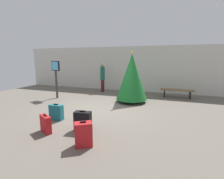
{
  "coord_description": "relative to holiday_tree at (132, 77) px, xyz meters",
  "views": [
    {
      "loc": [
        2.91,
        -6.42,
        2.17
      ],
      "look_at": [
        0.56,
        0.1,
        0.9
      ],
      "focal_mm": 26.71,
      "sensor_mm": 36.0,
      "label": 1
    }
  ],
  "objects": [
    {
      "name": "suitcase_1",
      "position": [
        -1.97,
        -3.4,
        -1.02
      ],
      "size": [
        0.5,
        0.23,
        0.59
      ],
      "color": "#19606B",
      "rests_on": "ground_plane"
    },
    {
      "name": "suitcase_3",
      "position": [
        -0.6,
        -3.9,
        -0.99
      ],
      "size": [
        0.53,
        0.31,
        0.64
      ],
      "color": "black",
      "rests_on": "ground_plane"
    },
    {
      "name": "suitcase_0",
      "position": [
        -1.59,
        -4.38,
        -1.04
      ],
      "size": [
        0.52,
        0.4,
        0.55
      ],
      "color": "#B2191E",
      "rests_on": "ground_plane"
    },
    {
      "name": "suitcase_2",
      "position": [
        -0.11,
        -4.72,
        -0.98
      ],
      "size": [
        0.51,
        0.47,
        0.66
      ],
      "color": "#B2191E",
      "rests_on": "ground_plane"
    },
    {
      "name": "waiting_bench",
      "position": [
        2.21,
        1.81,
        -0.93
      ],
      "size": [
        1.8,
        0.44,
        0.48
      ],
      "color": "brown",
      "rests_on": "ground_plane"
    },
    {
      "name": "flight_info_kiosk",
      "position": [
        -4.16,
        -0.54,
        0.1
      ],
      "size": [
        0.7,
        0.35,
        2.07
      ],
      "color": "#333338",
      "rests_on": "ground_plane"
    },
    {
      "name": "traveller_0",
      "position": [
        -2.44,
        1.99,
        -0.3
      ],
      "size": [
        0.35,
        0.35,
        1.87
      ],
      "color": "#4C1419",
      "rests_on": "ground_plane"
    },
    {
      "name": "back_wall",
      "position": [
        -1.03,
        3.04,
        0.21
      ],
      "size": [
        16.0,
        0.2,
        3.0
      ],
      "primitive_type": "cube",
      "color": "beige",
      "rests_on": "ground_plane"
    },
    {
      "name": "holiday_tree",
      "position": [
        0.0,
        0.0,
        0.0
      ],
      "size": [
        1.55,
        1.55,
        2.56
      ],
      "color": "#4C3319",
      "rests_on": "ground_plane"
    },
    {
      "name": "ground_plane",
      "position": [
        -1.03,
        -1.72,
        -1.3
      ],
      "size": [
        16.0,
        16.0,
        0.0
      ],
      "primitive_type": "plane",
      "color": "#665E54"
    }
  ]
}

